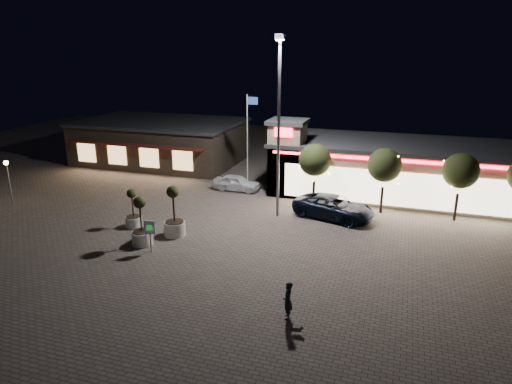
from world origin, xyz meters
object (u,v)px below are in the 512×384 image
(pickup_truck, at_px, (334,207))
(planter_mid, at_px, (142,230))
(planter_left, at_px, (133,215))
(pedestrian, at_px, (288,301))
(white_sedan, at_px, (237,183))
(valet_sign, at_px, (150,230))

(pickup_truck, xyz_separation_m, planter_mid, (-10.38, -8.27, 0.16))
(pickup_truck, height_order, planter_mid, planter_mid)
(planter_mid, bearing_deg, pickup_truck, 38.54)
(planter_left, bearing_deg, pedestrian, -30.22)
(pickup_truck, distance_m, planter_left, 13.81)
(pickup_truck, bearing_deg, pedestrian, -164.73)
(white_sedan, relative_size, valet_sign, 2.00)
(pickup_truck, xyz_separation_m, white_sedan, (-8.76, 3.88, -0.12))
(planter_left, bearing_deg, white_sedan, 69.28)
(planter_mid, bearing_deg, pedestrian, -25.37)
(white_sedan, height_order, valet_sign, valet_sign)
(white_sedan, xyz_separation_m, pedestrian, (8.81, -17.10, 0.21))
(pedestrian, distance_m, valet_sign, 10.29)
(pedestrian, bearing_deg, planter_mid, -128.32)
(pickup_truck, distance_m, planter_mid, 13.27)
(pickup_truck, relative_size, planter_left, 2.12)
(valet_sign, bearing_deg, planter_mid, 144.09)
(white_sedan, height_order, pedestrian, pedestrian)
(planter_left, bearing_deg, planter_mid, -48.27)
(white_sedan, relative_size, pedestrian, 2.25)
(planter_mid, bearing_deg, planter_left, 131.73)
(valet_sign, bearing_deg, pickup_truck, 44.02)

